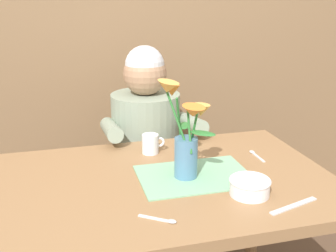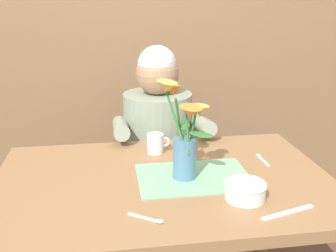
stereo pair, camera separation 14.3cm
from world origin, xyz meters
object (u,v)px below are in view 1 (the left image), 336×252
(dinner_knife, at_px, (294,206))
(tea_cup, at_px, (151,144))
(seated_person, at_px, (147,158))
(ceramic_bowl, at_px, (250,186))
(flower_vase, at_px, (185,134))

(dinner_knife, bearing_deg, tea_cup, 104.80)
(seated_person, relative_size, ceramic_bowl, 8.35)
(flower_vase, xyz_separation_m, ceramic_bowl, (0.17, -0.18, -0.13))
(ceramic_bowl, distance_m, dinner_knife, 0.15)
(seated_person, bearing_deg, ceramic_bowl, -75.29)
(dinner_knife, relative_size, tea_cup, 2.04)
(dinner_knife, bearing_deg, ceramic_bowl, 115.92)
(flower_vase, bearing_deg, seated_person, 90.90)
(seated_person, xyz_separation_m, dinner_knife, (0.27, -0.91, 0.18))
(seated_person, relative_size, tea_cup, 12.20)
(flower_vase, height_order, tea_cup, flower_vase)
(ceramic_bowl, bearing_deg, tea_cup, 117.85)
(seated_person, distance_m, ceramic_bowl, 0.85)
(flower_vase, bearing_deg, ceramic_bowl, -47.08)
(tea_cup, bearing_deg, flower_vase, -76.05)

